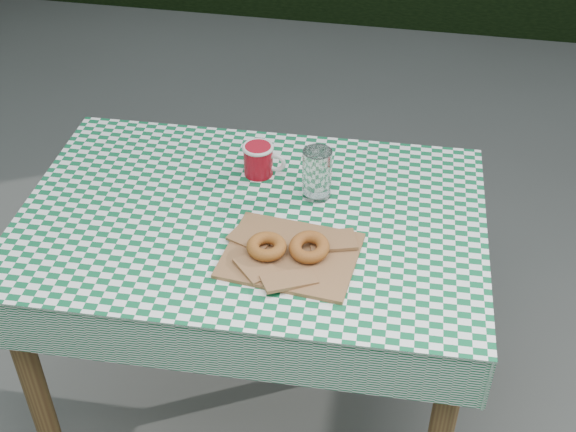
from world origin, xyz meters
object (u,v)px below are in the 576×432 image
object	(u,v)px
table	(255,322)
paper_bag	(291,254)
coffee_mug	(258,160)
drinking_glass	(317,174)

from	to	relation	value
table	paper_bag	distance (m)	0.43
table	coffee_mug	size ratio (longest dim) A/B	7.37
coffee_mug	paper_bag	bearing A→B (deg)	-60.80
table	coffee_mug	distance (m)	0.46
table	coffee_mug	xyz separation A→B (m)	(-0.02, 0.18, 0.42)
paper_bag	drinking_glass	xyz separation A→B (m)	(0.02, 0.25, 0.06)
coffee_mug	drinking_glass	distance (m)	0.18
coffee_mug	drinking_glass	world-z (taller)	drinking_glass
drinking_glass	coffee_mug	bearing A→B (deg)	158.39
table	coffee_mug	world-z (taller)	coffee_mug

